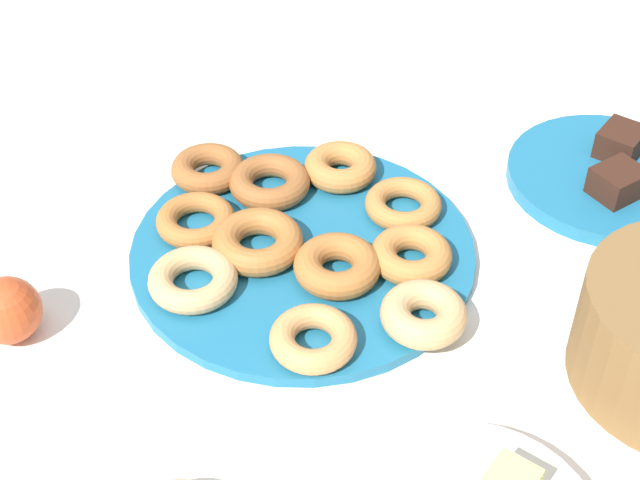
% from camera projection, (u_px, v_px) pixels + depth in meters
% --- Properties ---
extents(ground_plane, '(2.40, 2.40, 0.00)m').
position_uv_depth(ground_plane, '(303.00, 255.00, 0.99)').
color(ground_plane, white).
extents(donut_plate, '(0.37, 0.37, 0.01)m').
position_uv_depth(donut_plate, '(303.00, 251.00, 0.99)').
color(donut_plate, '#1E6B93').
rests_on(donut_plate, ground_plane).
extents(donut_0, '(0.10, 0.10, 0.03)m').
position_uv_depth(donut_0, '(340.00, 167.00, 1.07)').
color(donut_0, '#BC7A3D').
rests_on(donut_0, donut_plate).
extents(donut_1, '(0.09, 0.09, 0.03)m').
position_uv_depth(donut_1, '(411.00, 255.00, 0.96)').
color(donut_1, '#BC7A3D').
rests_on(donut_1, donut_plate).
extents(donut_2, '(0.13, 0.13, 0.03)m').
position_uv_depth(donut_2, '(258.00, 242.00, 0.97)').
color(donut_2, '#AD6B33').
rests_on(donut_2, donut_plate).
extents(donut_3, '(0.10, 0.10, 0.02)m').
position_uv_depth(donut_3, '(313.00, 339.00, 0.87)').
color(donut_3, tan).
rests_on(donut_3, donut_plate).
extents(donut_4, '(0.12, 0.12, 0.03)m').
position_uv_depth(donut_4, '(424.00, 314.00, 0.89)').
color(donut_4, tan).
rests_on(donut_4, donut_plate).
extents(donut_5, '(0.12, 0.12, 0.03)m').
position_uv_depth(donut_5, '(270.00, 182.00, 1.05)').
color(donut_5, '#995B2D').
rests_on(donut_5, donut_plate).
extents(donut_6, '(0.11, 0.11, 0.03)m').
position_uv_depth(donut_6, '(337.00, 266.00, 0.94)').
color(donut_6, '#AD6B33').
rests_on(donut_6, donut_plate).
extents(donut_7, '(0.11, 0.11, 0.03)m').
position_uv_depth(donut_7, '(208.00, 169.00, 1.07)').
color(donut_7, '#995B2D').
rests_on(donut_7, donut_plate).
extents(donut_8, '(0.09, 0.09, 0.02)m').
position_uv_depth(donut_8, '(196.00, 220.00, 1.00)').
color(donut_8, '#AD6B33').
rests_on(donut_8, donut_plate).
extents(donut_9, '(0.12, 0.12, 0.03)m').
position_uv_depth(donut_9, '(193.00, 280.00, 0.93)').
color(donut_9, tan).
rests_on(donut_9, donut_plate).
extents(donut_10, '(0.09, 0.09, 0.02)m').
position_uv_depth(donut_10, '(403.00, 204.00, 1.02)').
color(donut_10, '#BC7A3D').
rests_on(donut_10, donut_plate).
extents(cake_plate, '(0.24, 0.24, 0.02)m').
position_uv_depth(cake_plate, '(609.00, 177.00, 1.08)').
color(cake_plate, '#1E6B93').
rests_on(cake_plate, ground_plane).
extents(brownie_near, '(0.06, 0.06, 0.03)m').
position_uv_depth(brownie_near, '(621.00, 142.00, 1.09)').
color(brownie_near, '#381E14').
rests_on(brownie_near, cake_plate).
extents(brownie_far, '(0.06, 0.05, 0.03)m').
position_uv_depth(brownie_far, '(618.00, 182.00, 1.03)').
color(brownie_far, '#381E14').
rests_on(brownie_far, cake_plate).
extents(apple, '(0.07, 0.07, 0.07)m').
position_uv_depth(apple, '(7.00, 310.00, 0.89)').
color(apple, '#CC4C23').
rests_on(apple, ground_plane).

